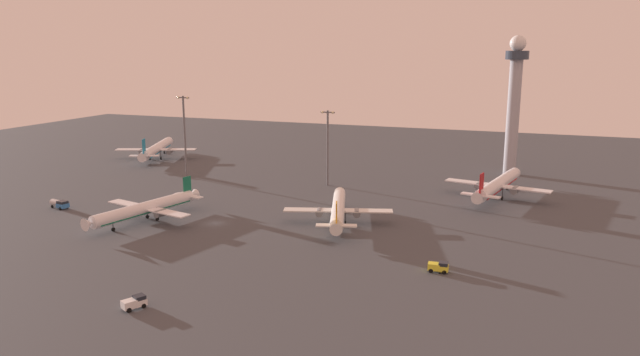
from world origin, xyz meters
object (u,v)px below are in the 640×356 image
Objects in this scene: control_tower at (514,97)px; airplane_taxiway_distant at (156,149)px; airplane_near_gate at (497,185)px; apron_light_east at (185,132)px; airplane_mid_apron at (338,210)px; apron_light_west at (328,143)px; baggage_tractor at (135,302)px; cargo_loader at (439,267)px; airplane_far_stand at (146,208)px; fuel_truck at (60,204)px.

airplane_taxiway_distant is at bearing -172.43° from control_tower.
apron_light_east reaches higher than airplane_near_gate.
control_tower reaches higher than airplane_mid_apron.
apron_light_west is (51.45, 5.31, -1.91)m from apron_light_east.
airplane_mid_apron is at bearing -115.93° from control_tower.
airplane_mid_apron is 1.25× the size of apron_light_east.
control_tower reaches higher than baggage_tractor.
baggage_tractor is at bearing -105.53° from airplane_near_gate.
cargo_loader is at bearing -31.60° from apron_light_east.
cargo_loader is (30.56, -26.24, -2.38)m from airplane_mid_apron.
airplane_far_stand is at bearing -132.06° from control_tower.
airplane_mid_apron is 1.43× the size of apron_light_west.
baggage_tractor is 0.16× the size of apron_light_east.
airplane_taxiway_distant is 157.58m from cargo_loader.
airplane_near_gate is at bearing 2.25° from apron_light_west.
apron_light_west is at bearing -35.03° from airplane_taxiway_distant.
control_tower reaches higher than fuel_truck.
airplane_far_stand is at bearing -67.87° from apron_light_east.
airplane_near_gate reaches higher than airplane_mid_apron.
airplane_near_gate is at bearing 31.58° from airplane_mid_apron.
cargo_loader is at bearing -54.49° from airplane_taxiway_distant.
control_tower is 70.14m from apron_light_west.
airplane_far_stand is 7.96× the size of baggage_tractor.
cargo_loader is 117.55m from apron_light_east.
airplane_far_stand is 1.45× the size of apron_light_west.
airplane_near_gate reaches higher than fuel_truck.
airplane_near_gate is 1.64× the size of apron_light_west.
airplane_near_gate is at bearing -132.27° from airplane_far_stand.
airplane_mid_apron is 40.35m from cargo_loader.
airplane_far_stand is at bearing -178.33° from airplane_mid_apron.
fuel_truck is at bearing -102.27° from apron_light_east.
fuel_truck is at bearing 9.34° from airplane_far_stand.
control_tower is 10.80× the size of baggage_tractor.
apron_light_west is (62.11, 54.34, 13.00)m from fuel_truck.
cargo_loader is (130.92, -87.64, -2.93)m from airplane_taxiway_distant.
apron_light_west is (-0.62, 102.43, 13.18)m from baggage_tractor.
apron_light_east is at bearing 136.01° from airplane_mid_apron.
airplane_mid_apron is 0.88× the size of airplane_near_gate.
airplane_taxiway_distant reaches higher than airplane_near_gate.
airplane_far_stand is (-86.79, -96.20, -24.56)m from control_tower.
airplane_taxiway_distant is at bearing -176.19° from airplane_near_gate.
airplane_far_stand is 93.73m from airplane_taxiway_distant.
apron_light_east reaches higher than fuel_truck.
baggage_tractor is 0.69× the size of fuel_truck.
airplane_taxiway_distant reaches higher than airplane_mid_apron.
control_tower is at bearing 140.23° from fuel_truck.
control_tower is at bearing 96.76° from baggage_tractor.
airplane_taxiway_distant is (-100.36, 61.40, 0.55)m from airplane_mid_apron.
airplane_taxiway_distant is at bearing 131.44° from airplane_mid_apron.
apron_light_west is at bearing -105.31° from airplane_far_stand.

